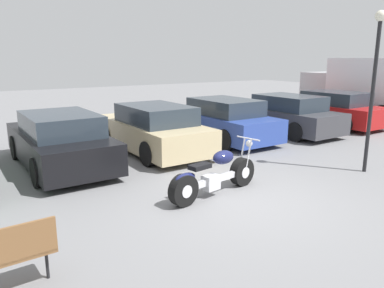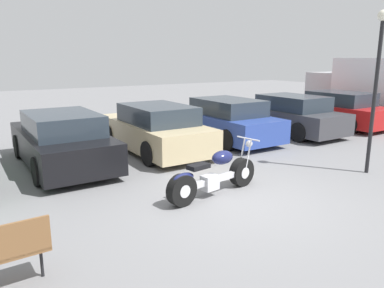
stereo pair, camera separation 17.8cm
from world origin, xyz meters
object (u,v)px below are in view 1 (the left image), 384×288
object	(u,v)px
motorcycle	(214,176)
parked_car_blue	(221,120)
lamp_post	(375,70)
parked_car_dark_grey	(284,115)
parked_car_red	(331,109)
parked_car_champagne	(153,129)
parked_car_black	(60,141)
delivery_truck	(372,86)

from	to	relation	value
motorcycle	parked_car_blue	size ratio (longest dim) A/B	0.52
motorcycle	parked_car_blue	xyz separation A→B (m)	(3.43, 4.17, 0.26)
parked_car_blue	lamp_post	size ratio (longest dim) A/B	1.18
motorcycle	parked_car_dark_grey	size ratio (longest dim) A/B	0.52
parked_car_red	lamp_post	xyz separation A→B (m)	(-4.82, -4.61, 1.81)
motorcycle	parked_car_champagne	distance (m)	4.04
parked_car_red	parked_car_black	bearing A→B (deg)	-179.96
parked_car_red	lamp_post	distance (m)	6.91
lamp_post	parked_car_red	bearing A→B (deg)	43.73
delivery_truck	motorcycle	bearing A→B (deg)	-161.92
lamp_post	delivery_truck	bearing A→B (deg)	31.08
parked_car_blue	lamp_post	distance (m)	5.30
delivery_truck	lamp_post	distance (m)	8.92
parked_car_dark_grey	delivery_truck	world-z (taller)	delivery_truck
parked_car_black	parked_car_red	xyz separation A→B (m)	(10.97, 0.01, 0.00)
parked_car_dark_grey	lamp_post	size ratio (longest dim) A/B	1.18
motorcycle	delivery_truck	bearing A→B (deg)	18.08
parked_car_black	parked_car_champagne	distance (m)	2.75
parked_car_dark_grey	parked_car_red	distance (m)	2.74
motorcycle	lamp_post	distance (m)	4.65
motorcycle	parked_car_champagne	world-z (taller)	parked_car_champagne
motorcycle	parked_car_red	xyz separation A→B (m)	(8.92, 3.85, 0.26)
parked_car_blue	parked_car_red	bearing A→B (deg)	-3.34
parked_car_black	delivery_truck	size ratio (longest dim) A/B	0.75
parked_car_blue	lamp_post	xyz separation A→B (m)	(0.66, -4.93, 1.81)
delivery_truck	parked_car_blue	bearing A→B (deg)	177.52
delivery_truck	parked_car_red	bearing A→B (deg)	179.23
parked_car_champagne	parked_car_red	distance (m)	8.23
parked_car_dark_grey	parked_car_black	bearing A→B (deg)	-179.96
motorcycle	parked_car_dark_grey	bearing A→B (deg)	31.94
motorcycle	lamp_post	xyz separation A→B (m)	(4.10, -0.76, 2.07)
parked_car_champagne	parked_car_dark_grey	distance (m)	5.49
parked_car_dark_grey	parked_car_red	world-z (taller)	same
parked_car_champagne	parked_car_black	bearing A→B (deg)	-177.36
parked_car_champagne	parked_car_red	bearing A→B (deg)	-0.82
lamp_post	parked_car_black	bearing A→B (deg)	143.18
parked_car_champagne	lamp_post	distance (m)	6.10
motorcycle	parked_car_red	world-z (taller)	parked_car_red
parked_car_dark_grey	delivery_truck	bearing A→B (deg)	-0.36
parked_car_blue	parked_car_dark_grey	distance (m)	2.76
parked_car_black	parked_car_dark_grey	bearing A→B (deg)	0.04
parked_car_champagne	parked_car_dark_grey	world-z (taller)	same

